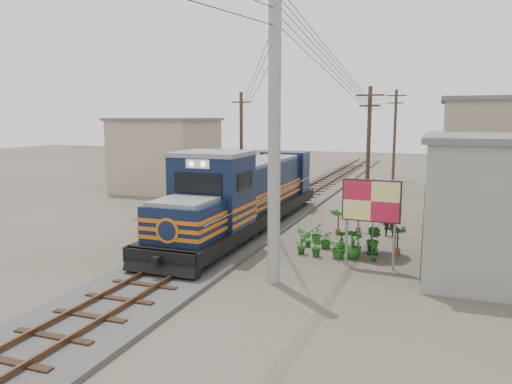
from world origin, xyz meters
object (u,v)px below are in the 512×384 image
at_px(vendor, 390,218).
at_px(billboard, 371,203).
at_px(locomotive, 245,196).
at_px(market_umbrella, 374,201).

bearing_deg(vendor, billboard, 79.49).
height_order(billboard, vendor, billboard).
relative_size(locomotive, market_umbrella, 6.43).
bearing_deg(locomotive, vendor, 11.38).
distance_m(locomotive, vendor, 6.60).
relative_size(locomotive, vendor, 9.41).
xyz_separation_m(locomotive, vendor, (6.42, 1.29, -0.86)).
height_order(billboard, market_umbrella, billboard).
bearing_deg(vendor, locomotive, 3.31).
height_order(locomotive, vendor, locomotive).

